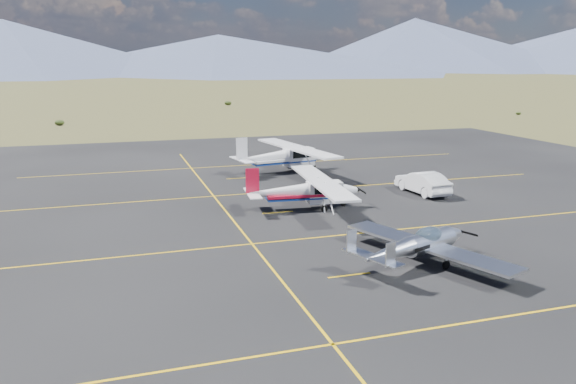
{
  "coord_description": "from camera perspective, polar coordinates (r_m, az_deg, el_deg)",
  "views": [
    {
      "loc": [
        -12.52,
        -24.67,
        9.12
      ],
      "look_at": [
        -2.75,
        6.14,
        1.6
      ],
      "focal_mm": 35.0,
      "sensor_mm": 36.0,
      "label": 1
    }
  ],
  "objects": [
    {
      "name": "sedan",
      "position": [
        40.79,
        13.5,
        0.96
      ],
      "size": [
        1.99,
        4.87,
        1.57
      ],
      "primitive_type": "imported",
      "rotation": [
        0.0,
        0.0,
        3.21
      ],
      "color": "white",
      "rests_on": "apron"
    },
    {
      "name": "aircraft_plain",
      "position": [
        47.41,
        -0.45,
        3.71
      ],
      "size": [
        7.52,
        12.39,
        3.12
      ],
      "rotation": [
        0.0,
        0.0,
        0.17
      ],
      "color": "white",
      "rests_on": "apron"
    },
    {
      "name": "ground",
      "position": [
        29.13,
        8.88,
        -5.31
      ],
      "size": [
        1600.0,
        1600.0,
        0.0
      ],
      "primitive_type": "plane",
      "color": "#383D1C",
      "rests_on": "ground"
    },
    {
      "name": "aircraft_cessna",
      "position": [
        35.37,
        1.72,
        0.19
      ],
      "size": [
        6.55,
        10.89,
        2.75
      ],
      "rotation": [
        0.0,
        0.0,
        -0.09
      ],
      "color": "silver",
      "rests_on": "apron"
    },
    {
      "name": "apron",
      "position": [
        35.26,
        3.85,
        -1.92
      ],
      "size": [
        72.0,
        72.0,
        0.02
      ],
      "primitive_type": "cube",
      "color": "black",
      "rests_on": "ground"
    },
    {
      "name": "aircraft_low_wing",
      "position": [
        26.48,
        13.12,
        -5.22
      ],
      "size": [
        6.72,
        9.04,
        2.0
      ],
      "rotation": [
        0.0,
        0.0,
        0.37
      ],
      "color": "silver",
      "rests_on": "apron"
    }
  ]
}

